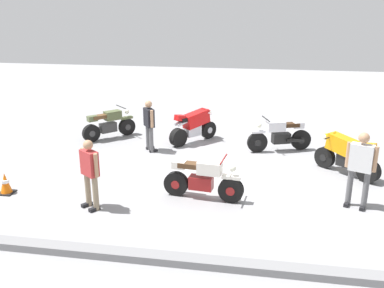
{
  "coord_description": "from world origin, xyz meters",
  "views": [
    {
      "loc": [
        -1.14,
        11.11,
        4.46
      ],
      "look_at": [
        0.73,
        0.0,
        0.75
      ],
      "focal_mm": 40.02,
      "sensor_mm": 36.0,
      "label": 1
    }
  ],
  "objects_px": {
    "traffic_cone": "(5,183)",
    "person_in_red_shirt": "(90,170)",
    "motorcycle_red_sportbike": "(194,125)",
    "person_in_white_shirt": "(361,165)",
    "person_in_black_shirt": "(149,123)",
    "motorcycle_cream_vintage": "(203,179)",
    "motorcycle_olive_vintage": "(109,125)",
    "motorcycle_silver_cruiser": "(280,135)",
    "motorcycle_orange_sportbike": "(346,154)"
  },
  "relations": [
    {
      "from": "traffic_cone",
      "to": "person_in_red_shirt",
      "type": "bearing_deg",
      "value": 170.69
    },
    {
      "from": "motorcycle_red_sportbike",
      "to": "person_in_white_shirt",
      "type": "relative_size",
      "value": 0.92
    },
    {
      "from": "motorcycle_red_sportbike",
      "to": "person_in_black_shirt",
      "type": "relative_size",
      "value": 1.0
    },
    {
      "from": "motorcycle_cream_vintage",
      "to": "traffic_cone",
      "type": "height_order",
      "value": "motorcycle_cream_vintage"
    },
    {
      "from": "motorcycle_olive_vintage",
      "to": "motorcycle_silver_cruiser",
      "type": "relative_size",
      "value": 0.75
    },
    {
      "from": "motorcycle_red_sportbike",
      "to": "person_in_red_shirt",
      "type": "bearing_deg",
      "value": -156.82
    },
    {
      "from": "motorcycle_orange_sportbike",
      "to": "traffic_cone",
      "type": "bearing_deg",
      "value": 60.28
    },
    {
      "from": "motorcycle_orange_sportbike",
      "to": "motorcycle_olive_vintage",
      "type": "height_order",
      "value": "motorcycle_orange_sportbike"
    },
    {
      "from": "person_in_white_shirt",
      "to": "person_in_red_shirt",
      "type": "height_order",
      "value": "person_in_white_shirt"
    },
    {
      "from": "motorcycle_red_sportbike",
      "to": "person_in_red_shirt",
      "type": "height_order",
      "value": "person_in_red_shirt"
    },
    {
      "from": "motorcycle_red_sportbike",
      "to": "traffic_cone",
      "type": "distance_m",
      "value": 6.22
    },
    {
      "from": "motorcycle_silver_cruiser",
      "to": "person_in_black_shirt",
      "type": "distance_m",
      "value": 4.13
    },
    {
      "from": "person_in_black_shirt",
      "to": "motorcycle_silver_cruiser",
      "type": "bearing_deg",
      "value": -24.93
    },
    {
      "from": "person_in_red_shirt",
      "to": "traffic_cone",
      "type": "bearing_deg",
      "value": -63.49
    },
    {
      "from": "person_in_black_shirt",
      "to": "person_in_white_shirt",
      "type": "relative_size",
      "value": 0.91
    },
    {
      "from": "motorcycle_red_sportbike",
      "to": "person_in_red_shirt",
      "type": "relative_size",
      "value": 1.0
    },
    {
      "from": "motorcycle_red_sportbike",
      "to": "motorcycle_cream_vintage",
      "type": "bearing_deg",
      "value": -128.8
    },
    {
      "from": "person_in_white_shirt",
      "to": "motorcycle_olive_vintage",
      "type": "bearing_deg",
      "value": -95.76
    },
    {
      "from": "motorcycle_silver_cruiser",
      "to": "person_in_black_shirt",
      "type": "xyz_separation_m",
      "value": [
        4.05,
        0.68,
        0.4
      ]
    },
    {
      "from": "motorcycle_olive_vintage",
      "to": "traffic_cone",
      "type": "relative_size",
      "value": 2.86
    },
    {
      "from": "motorcycle_red_sportbike",
      "to": "motorcycle_silver_cruiser",
      "type": "relative_size",
      "value": 0.81
    },
    {
      "from": "person_in_red_shirt",
      "to": "person_in_black_shirt",
      "type": "bearing_deg",
      "value": -147.9
    },
    {
      "from": "motorcycle_silver_cruiser",
      "to": "person_in_white_shirt",
      "type": "distance_m",
      "value": 4.09
    },
    {
      "from": "motorcycle_olive_vintage",
      "to": "motorcycle_silver_cruiser",
      "type": "bearing_deg",
      "value": -49.75
    },
    {
      "from": "motorcycle_olive_vintage",
      "to": "traffic_cone",
      "type": "bearing_deg",
      "value": -147.28
    },
    {
      "from": "motorcycle_red_sportbike",
      "to": "traffic_cone",
      "type": "height_order",
      "value": "motorcycle_red_sportbike"
    },
    {
      "from": "motorcycle_cream_vintage",
      "to": "motorcycle_silver_cruiser",
      "type": "height_order",
      "value": "motorcycle_silver_cruiser"
    },
    {
      "from": "motorcycle_red_sportbike",
      "to": "traffic_cone",
      "type": "bearing_deg",
      "value": -179.76
    },
    {
      "from": "motorcycle_cream_vintage",
      "to": "person_in_white_shirt",
      "type": "relative_size",
      "value": 1.1
    },
    {
      "from": "motorcycle_cream_vintage",
      "to": "person_in_black_shirt",
      "type": "height_order",
      "value": "person_in_black_shirt"
    },
    {
      "from": "traffic_cone",
      "to": "motorcycle_olive_vintage",
      "type": "bearing_deg",
      "value": -101.22
    },
    {
      "from": "person_in_white_shirt",
      "to": "traffic_cone",
      "type": "height_order",
      "value": "person_in_white_shirt"
    },
    {
      "from": "person_in_black_shirt",
      "to": "traffic_cone",
      "type": "distance_m",
      "value": 4.61
    },
    {
      "from": "motorcycle_olive_vintage",
      "to": "traffic_cone",
      "type": "height_order",
      "value": "motorcycle_olive_vintage"
    },
    {
      "from": "motorcycle_olive_vintage",
      "to": "motorcycle_silver_cruiser",
      "type": "xyz_separation_m",
      "value": [
        -5.78,
        0.37,
        0.03
      ]
    },
    {
      "from": "motorcycle_orange_sportbike",
      "to": "motorcycle_olive_vintage",
      "type": "bearing_deg",
      "value": 27.22
    },
    {
      "from": "person_in_white_shirt",
      "to": "traffic_cone",
      "type": "distance_m",
      "value": 8.42
    },
    {
      "from": "person_in_white_shirt",
      "to": "traffic_cone",
      "type": "relative_size",
      "value": 3.35
    },
    {
      "from": "motorcycle_silver_cruiser",
      "to": "motorcycle_orange_sportbike",
      "type": "bearing_deg",
      "value": 115.79
    },
    {
      "from": "motorcycle_cream_vintage",
      "to": "motorcycle_silver_cruiser",
      "type": "bearing_deg",
      "value": 70.66
    },
    {
      "from": "motorcycle_silver_cruiser",
      "to": "person_in_black_shirt",
      "type": "relative_size",
      "value": 1.24
    },
    {
      "from": "motorcycle_orange_sportbike",
      "to": "traffic_cone",
      "type": "height_order",
      "value": "motorcycle_orange_sportbike"
    },
    {
      "from": "motorcycle_cream_vintage",
      "to": "person_in_red_shirt",
      "type": "distance_m",
      "value": 2.62
    },
    {
      "from": "motorcycle_silver_cruiser",
      "to": "person_in_black_shirt",
      "type": "height_order",
      "value": "person_in_black_shirt"
    },
    {
      "from": "motorcycle_silver_cruiser",
      "to": "person_in_white_shirt",
      "type": "xyz_separation_m",
      "value": [
        -1.64,
        3.71,
        0.51
      ]
    },
    {
      "from": "motorcycle_cream_vintage",
      "to": "motorcycle_olive_vintage",
      "type": "xyz_separation_m",
      "value": [
        3.88,
        -4.23,
        0.0
      ]
    },
    {
      "from": "traffic_cone",
      "to": "motorcycle_cream_vintage",
      "type": "bearing_deg",
      "value": -173.86
    },
    {
      "from": "person_in_red_shirt",
      "to": "traffic_cone",
      "type": "xyz_separation_m",
      "value": [
        2.4,
        -0.39,
        -0.66
      ]
    },
    {
      "from": "motorcycle_red_sportbike",
      "to": "motorcycle_silver_cruiser",
      "type": "height_order",
      "value": "motorcycle_red_sportbike"
    },
    {
      "from": "motorcycle_olive_vintage",
      "to": "person_in_white_shirt",
      "type": "relative_size",
      "value": 0.85
    }
  ]
}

